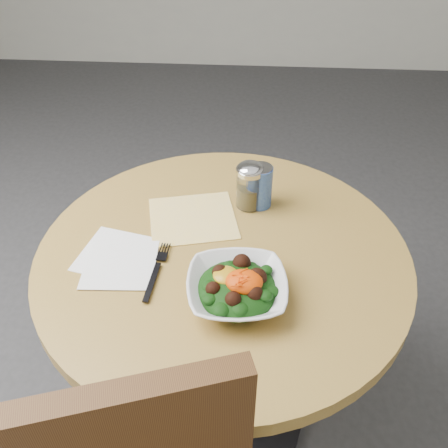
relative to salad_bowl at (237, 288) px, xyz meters
name	(u,v)px	position (x,y,z in m)	size (l,w,h in m)	color
ground	(223,414)	(-0.04, 0.15, -0.78)	(6.00, 6.00, 0.00)	#303033
table	(223,305)	(-0.04, 0.15, -0.23)	(0.90, 0.90, 0.75)	black
cloth_napkin	(193,218)	(-0.13, 0.27, -0.03)	(0.22, 0.20, 0.00)	#F0B20C
paper_napkins	(118,259)	(-0.29, 0.10, -0.03)	(0.20, 0.22, 0.00)	white
salad_bowl	(237,288)	(0.00, 0.00, 0.00)	(0.23, 0.23, 0.08)	silver
fork	(157,269)	(-0.19, 0.07, -0.02)	(0.04, 0.19, 0.00)	black
spice_shaker	(250,186)	(0.02, 0.33, 0.03)	(0.07, 0.07, 0.13)	silver
beverage_can	(260,186)	(0.04, 0.34, 0.03)	(0.06, 0.06, 0.12)	#0D1E96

